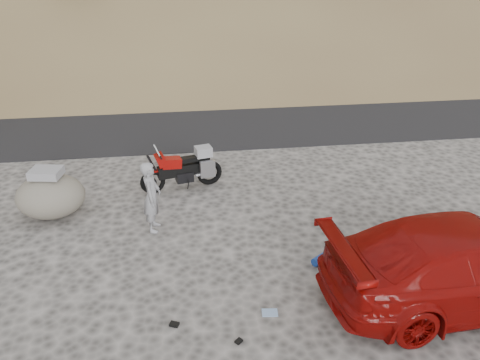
{
  "coord_description": "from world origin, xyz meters",
  "views": [
    {
      "loc": [
        -0.03,
        -8.05,
        5.77
      ],
      "look_at": [
        1.24,
        1.43,
        1.0
      ],
      "focal_mm": 35.0,
      "sensor_mm": 36.0,
      "label": 1
    }
  ],
  "objects_px": {
    "red_car": "(460,296)",
    "boulder": "(51,196)",
    "motorcycle": "(185,169)",
    "man": "(155,229)"
  },
  "relations": [
    {
      "from": "motorcycle",
      "to": "man",
      "type": "height_order",
      "value": "motorcycle"
    },
    {
      "from": "red_car",
      "to": "boulder",
      "type": "height_order",
      "value": "boulder"
    },
    {
      "from": "motorcycle",
      "to": "boulder",
      "type": "distance_m",
      "value": 3.35
    },
    {
      "from": "motorcycle",
      "to": "boulder",
      "type": "relative_size",
      "value": 1.11
    },
    {
      "from": "red_car",
      "to": "boulder",
      "type": "bearing_deg",
      "value": 59.26
    },
    {
      "from": "man",
      "to": "boulder",
      "type": "distance_m",
      "value": 2.64
    },
    {
      "from": "red_car",
      "to": "motorcycle",
      "type": "bearing_deg",
      "value": 39.86
    },
    {
      "from": "motorcycle",
      "to": "man",
      "type": "distance_m",
      "value": 2.18
    },
    {
      "from": "motorcycle",
      "to": "red_car",
      "type": "distance_m",
      "value": 7.03
    },
    {
      "from": "man",
      "to": "boulder",
      "type": "relative_size",
      "value": 0.84
    }
  ]
}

